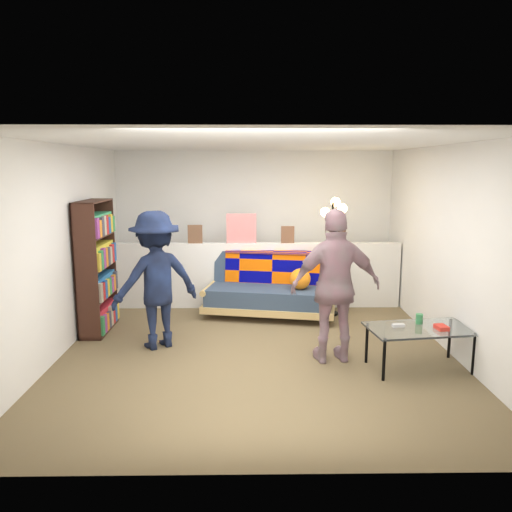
{
  "coord_description": "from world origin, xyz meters",
  "views": [
    {
      "loc": [
        -0.09,
        -5.69,
        2.14
      ],
      "look_at": [
        0.0,
        0.4,
        1.05
      ],
      "focal_mm": 35.0,
      "sensor_mm": 36.0,
      "label": 1
    }
  ],
  "objects_px": {
    "futon_sofa": "(271,290)",
    "coffee_table": "(420,330)",
    "person_left": "(156,280)",
    "person_right": "(336,287)",
    "bookshelf": "(96,271)",
    "floor_lamp": "(333,232)"
  },
  "relations": [
    {
      "from": "futon_sofa",
      "to": "coffee_table",
      "type": "distance_m",
      "value": 2.5
    },
    {
      "from": "coffee_table",
      "to": "futon_sofa",
      "type": "bearing_deg",
      "value": 126.77
    },
    {
      "from": "coffee_table",
      "to": "person_left",
      "type": "relative_size",
      "value": 0.71
    },
    {
      "from": "person_right",
      "to": "coffee_table",
      "type": "bearing_deg",
      "value": 157.28
    },
    {
      "from": "bookshelf",
      "to": "coffee_table",
      "type": "height_order",
      "value": "bookshelf"
    },
    {
      "from": "person_left",
      "to": "bookshelf",
      "type": "bearing_deg",
      "value": -65.95
    },
    {
      "from": "coffee_table",
      "to": "person_right",
      "type": "distance_m",
      "value": 1.0
    },
    {
      "from": "floor_lamp",
      "to": "person_left",
      "type": "relative_size",
      "value": 1.04
    },
    {
      "from": "floor_lamp",
      "to": "coffee_table",
      "type": "bearing_deg",
      "value": -73.34
    },
    {
      "from": "floor_lamp",
      "to": "person_right",
      "type": "bearing_deg",
      "value": -98.33
    },
    {
      "from": "person_left",
      "to": "person_right",
      "type": "bearing_deg",
      "value": 135.42
    },
    {
      "from": "futon_sofa",
      "to": "bookshelf",
      "type": "xyz_separation_m",
      "value": [
        -2.32,
        -0.66,
        0.43
      ]
    },
    {
      "from": "person_left",
      "to": "coffee_table",
      "type": "bearing_deg",
      "value": 134.79
    },
    {
      "from": "person_left",
      "to": "person_right",
      "type": "height_order",
      "value": "person_right"
    },
    {
      "from": "futon_sofa",
      "to": "person_left",
      "type": "xyz_separation_m",
      "value": [
        -1.43,
        -1.28,
        0.45
      ]
    },
    {
      "from": "futon_sofa",
      "to": "floor_lamp",
      "type": "relative_size",
      "value": 1.17
    },
    {
      "from": "bookshelf",
      "to": "person_right",
      "type": "bearing_deg",
      "value": -20.48
    },
    {
      "from": "coffee_table",
      "to": "floor_lamp",
      "type": "height_order",
      "value": "floor_lamp"
    },
    {
      "from": "futon_sofa",
      "to": "person_left",
      "type": "relative_size",
      "value": 1.22
    },
    {
      "from": "futon_sofa",
      "to": "coffee_table",
      "type": "xyz_separation_m",
      "value": [
        1.5,
        -2.0,
        0.05
      ]
    },
    {
      "from": "floor_lamp",
      "to": "person_right",
      "type": "height_order",
      "value": "floor_lamp"
    },
    {
      "from": "futon_sofa",
      "to": "bookshelf",
      "type": "height_order",
      "value": "bookshelf"
    }
  ]
}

